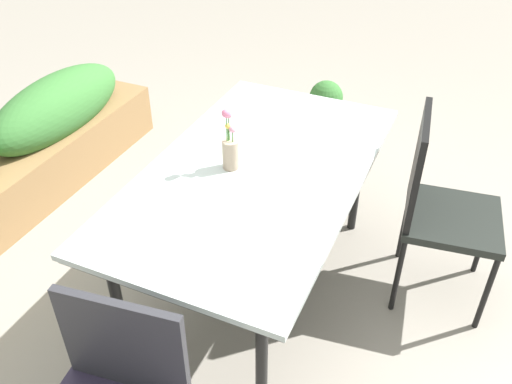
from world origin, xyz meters
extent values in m
plane|color=gray|center=(0.00, 0.00, 0.00)|extent=(12.00, 12.00, 0.00)
cube|color=silver|center=(0.01, -0.06, 0.74)|extent=(1.65, 0.94, 0.03)
cube|color=black|center=(0.01, -0.06, 0.71)|extent=(1.62, 0.92, 0.02)
cylinder|color=black|center=(-0.68, -0.39, 0.36)|extent=(0.05, 0.05, 0.73)
cylinder|color=black|center=(0.70, -0.39, 0.36)|extent=(0.05, 0.05, 0.73)
cylinder|color=black|center=(-0.68, 0.27, 0.36)|extent=(0.05, 0.05, 0.73)
cylinder|color=black|center=(0.70, 0.27, 0.36)|extent=(0.05, 0.05, 0.73)
cube|color=black|center=(0.38, -0.93, 0.48)|extent=(0.50, 0.50, 0.04)
cube|color=black|center=(0.36, -0.72, 0.74)|extent=(0.43, 0.08, 0.50)
cylinder|color=black|center=(0.61, -1.11, 0.23)|extent=(0.03, 0.03, 0.47)
cylinder|color=black|center=(0.20, -1.16, 0.23)|extent=(0.03, 0.03, 0.47)
cylinder|color=black|center=(0.56, -0.70, 0.23)|extent=(0.03, 0.03, 0.47)
cylinder|color=black|center=(0.15, -0.76, 0.23)|extent=(0.03, 0.03, 0.47)
cube|color=#2D2D33|center=(-1.00, -0.03, 0.67)|extent=(0.09, 0.45, 0.41)
cylinder|color=tan|center=(-0.02, 0.05, 0.82)|extent=(0.08, 0.08, 0.14)
cylinder|color=#47843D|center=(-0.03, 0.06, 0.94)|extent=(0.00, 0.01, 0.18)
sphere|color=pink|center=(-0.03, 0.06, 1.03)|extent=(0.04, 0.04, 0.04)
cylinder|color=#47843D|center=(-0.02, 0.06, 0.91)|extent=(0.00, 0.01, 0.11)
sphere|color=#EFCC4C|center=(-0.02, 0.06, 0.97)|extent=(0.03, 0.03, 0.03)
cylinder|color=#47843D|center=(-0.02, 0.04, 0.91)|extent=(0.00, 0.01, 0.10)
sphere|color=pink|center=(-0.02, 0.04, 0.96)|extent=(0.03, 0.03, 0.03)
cylinder|color=#47843D|center=(-0.01, 0.06, 0.94)|extent=(0.01, 0.01, 0.17)
sphere|color=pink|center=(-0.01, 0.06, 1.02)|extent=(0.04, 0.04, 0.04)
cube|color=olive|center=(-0.03, 1.60, 0.18)|extent=(2.54, 0.46, 0.35)
ellipsoid|color=#387233|center=(0.54, 1.60, 0.47)|extent=(1.14, 0.41, 0.40)
cylinder|color=#9E6047|center=(1.72, 0.13, 0.10)|extent=(0.23, 0.23, 0.19)
sphere|color=#387233|center=(1.72, 0.13, 0.30)|extent=(0.25, 0.25, 0.25)
camera|label=1|loc=(-1.87, -0.90, 2.14)|focal=38.36mm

